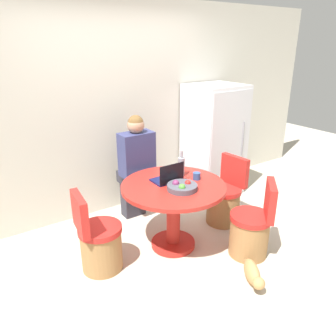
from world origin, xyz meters
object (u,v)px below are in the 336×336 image
chair_left_side (99,243)px  fruit_bowl (182,187)px  person_seated (135,164)px  bottle (181,166)px  dining_table (173,201)px  laptop (168,178)px  refrigerator (214,141)px  chair_near_right_corner (251,231)px  chair_right_side (224,201)px  cat (253,274)px

chair_left_side → fruit_bowl: same height
person_seated → fruit_bowl: person_seated is taller
fruit_bowl → bottle: bottle is taller
dining_table → laptop: 0.26m
chair_left_side → person_seated: bearing=-43.3°
refrigerator → fruit_bowl: refrigerator is taller
bottle → person_seated: bearing=109.9°
chair_near_right_corner → fruit_bowl: same height
refrigerator → chair_left_side: bearing=-160.6°
dining_table → person_seated: bearing=91.5°
chair_right_side → person_seated: bearing=-134.6°
chair_right_side → bottle: bottle is taller
chair_near_right_corner → person_seated: bearing=-110.8°
refrigerator → laptop: bearing=-150.2°
dining_table → fruit_bowl: (-0.00, -0.15, 0.23)m
chair_left_side → chair_right_side: bearing=-84.3°
refrigerator → dining_table: size_ratio=1.45×
refrigerator → laptop: size_ratio=5.35×
cat → laptop: bearing=-134.5°
chair_left_side → fruit_bowl: 0.97m
refrigerator → chair_near_right_corner: 1.67m
dining_table → cat: dining_table is taller
person_seated → cat: bearing=99.5°
chair_left_side → bottle: bottle is taller
refrigerator → cat: 2.14m
laptop → chair_left_side: bearing=-0.2°
refrigerator → chair_left_side: size_ratio=1.89×
chair_near_right_corner → fruit_bowl: bearing=-81.5°
laptop → cat: laptop is taller
chair_near_right_corner → chair_left_side: size_ratio=1.00×
refrigerator → dining_table: (-1.30, -0.84, -0.24)m
laptop → cat: size_ratio=0.71×
chair_near_right_corner → bottle: 0.99m
fruit_bowl → bottle: (0.21, 0.29, 0.08)m
chair_near_right_corner → fruit_bowl: size_ratio=2.73×
laptop → cat: 1.23m
dining_table → person_seated: (-0.02, 0.76, 0.18)m
bottle → chair_left_side: bearing=-177.1°
refrigerator → chair_near_right_corner: (-0.72, -1.42, -0.50)m
refrigerator → cat: bearing=-120.8°
dining_table → chair_right_side: 0.86m
cat → bottle: bearing=-146.5°
person_seated → fruit_bowl: 0.91m
cat → chair_right_side: bearing=-179.1°
dining_table → laptop: (-0.01, 0.09, 0.24)m
chair_left_side → fruit_bowl: (0.81, -0.24, 0.48)m
fruit_bowl → chair_left_side: bearing=163.4°
chair_left_side → cat: bearing=-126.5°
chair_left_side → bottle: (1.02, 0.05, 0.56)m
refrigerator → laptop: (-1.30, -0.75, -0.00)m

